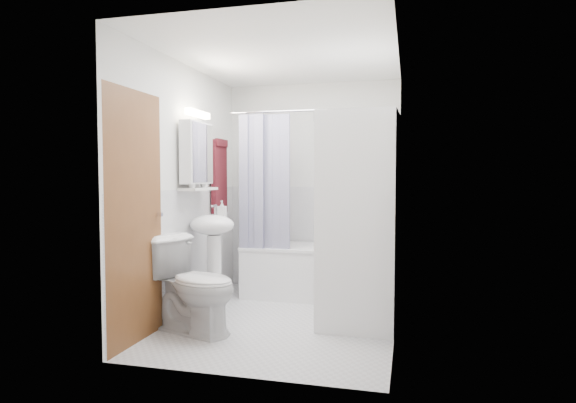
% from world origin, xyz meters
% --- Properties ---
extents(floor, '(2.60, 2.60, 0.00)m').
position_xyz_m(floor, '(0.00, 0.00, 0.00)').
color(floor, silver).
rests_on(floor, ground).
extents(room_walls, '(2.60, 2.60, 2.60)m').
position_xyz_m(room_walls, '(0.00, 0.00, 1.49)').
color(room_walls, silver).
rests_on(room_walls, ground).
extents(wainscot, '(1.98, 2.58, 2.58)m').
position_xyz_m(wainscot, '(0.00, 0.29, 0.60)').
color(wainscot, white).
rests_on(wainscot, ground).
extents(door, '(0.05, 2.00, 2.00)m').
position_xyz_m(door, '(-0.95, -0.55, 1.00)').
color(door, brown).
rests_on(door, ground).
extents(bathtub, '(1.46, 0.69, 0.56)m').
position_xyz_m(bathtub, '(0.06, 0.92, 0.31)').
color(bathtub, white).
rests_on(bathtub, ground).
extents(tub_spout, '(0.04, 0.12, 0.04)m').
position_xyz_m(tub_spout, '(0.26, 1.25, 0.88)').
color(tub_spout, silver).
rests_on(tub_spout, room_walls).
extents(curtain_rod, '(1.64, 0.02, 0.02)m').
position_xyz_m(curtain_rod, '(0.06, 0.63, 2.00)').
color(curtain_rod, silver).
rests_on(curtain_rod, room_walls).
extents(shower_curtain, '(0.55, 0.02, 1.45)m').
position_xyz_m(shower_curtain, '(-0.38, 0.63, 1.25)').
color(shower_curtain, '#17154B').
rests_on(shower_curtain, curtain_rod).
extents(sink, '(0.44, 0.37, 1.04)m').
position_xyz_m(sink, '(-0.75, 0.12, 0.70)').
color(sink, white).
rests_on(sink, ground).
extents(medicine_cabinet, '(0.13, 0.50, 0.71)m').
position_xyz_m(medicine_cabinet, '(-0.90, 0.10, 1.57)').
color(medicine_cabinet, white).
rests_on(medicine_cabinet, room_walls).
extents(shelf, '(0.18, 0.54, 0.02)m').
position_xyz_m(shelf, '(-0.89, 0.10, 1.20)').
color(shelf, silver).
rests_on(shelf, room_walls).
extents(shower_caddy, '(0.22, 0.06, 0.02)m').
position_xyz_m(shower_caddy, '(0.31, 1.24, 1.15)').
color(shower_caddy, silver).
rests_on(shower_caddy, room_walls).
extents(towel, '(0.07, 0.34, 0.83)m').
position_xyz_m(towel, '(-0.94, 0.75, 1.34)').
color(towel, '#501321').
rests_on(towel, room_walls).
extents(washer_dryer, '(0.70, 0.69, 1.87)m').
position_xyz_m(washer_dryer, '(0.68, 0.00, 0.94)').
color(washer_dryer, white).
rests_on(washer_dryer, ground).
extents(toilet, '(0.92, 0.69, 0.80)m').
position_xyz_m(toilet, '(-0.66, -0.52, 0.40)').
color(toilet, white).
rests_on(toilet, ground).
extents(soap_pump, '(0.08, 0.17, 0.08)m').
position_xyz_m(soap_pump, '(-0.71, 0.25, 0.95)').
color(soap_pump, gray).
rests_on(soap_pump, sink).
extents(shelf_bottle, '(0.07, 0.18, 0.07)m').
position_xyz_m(shelf_bottle, '(-0.89, -0.05, 1.25)').
color(shelf_bottle, gray).
rests_on(shelf_bottle, shelf).
extents(shelf_cup, '(0.10, 0.09, 0.10)m').
position_xyz_m(shelf_cup, '(-0.89, 0.22, 1.26)').
color(shelf_cup, gray).
rests_on(shelf_cup, shelf).
extents(shampoo_a, '(0.13, 0.17, 0.13)m').
position_xyz_m(shampoo_a, '(0.35, 1.24, 1.23)').
color(shampoo_a, gray).
rests_on(shampoo_a, shower_caddy).
extents(shampoo_b, '(0.08, 0.21, 0.08)m').
position_xyz_m(shampoo_b, '(0.47, 1.24, 1.20)').
color(shampoo_b, '#234F8D').
rests_on(shampoo_b, shower_caddy).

